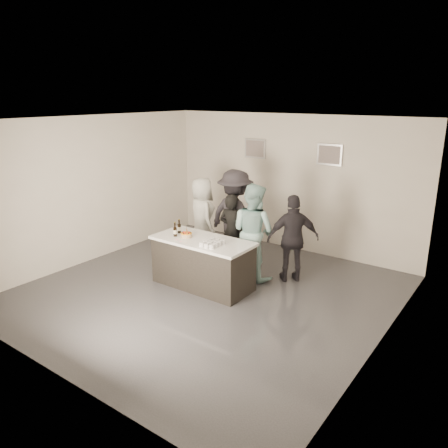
# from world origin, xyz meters

# --- Properties ---
(floor) EXTENTS (6.00, 6.00, 0.00)m
(floor) POSITION_xyz_m (0.00, 0.00, 0.00)
(floor) COLOR #3D3D42
(floor) RESTS_ON ground
(ceiling) EXTENTS (6.00, 6.00, 0.00)m
(ceiling) POSITION_xyz_m (0.00, 0.00, 3.00)
(ceiling) COLOR white
(wall_back) EXTENTS (6.00, 0.04, 3.00)m
(wall_back) POSITION_xyz_m (0.00, 3.00, 1.50)
(wall_back) COLOR silver
(wall_back) RESTS_ON ground
(wall_front) EXTENTS (6.00, 0.04, 3.00)m
(wall_front) POSITION_xyz_m (0.00, -3.00, 1.50)
(wall_front) COLOR silver
(wall_front) RESTS_ON ground
(wall_left) EXTENTS (0.04, 6.00, 3.00)m
(wall_left) POSITION_xyz_m (-3.00, 0.00, 1.50)
(wall_left) COLOR silver
(wall_left) RESTS_ON ground
(wall_right) EXTENTS (0.04, 6.00, 3.00)m
(wall_right) POSITION_xyz_m (3.00, 0.00, 1.50)
(wall_right) COLOR silver
(wall_right) RESTS_ON ground
(picture_left) EXTENTS (0.54, 0.04, 0.44)m
(picture_left) POSITION_xyz_m (-0.90, 2.97, 2.20)
(picture_left) COLOR #B2B2B7
(picture_left) RESTS_ON wall_back
(picture_right) EXTENTS (0.54, 0.04, 0.44)m
(picture_right) POSITION_xyz_m (0.90, 2.97, 2.20)
(picture_right) COLOR #B2B2B7
(picture_right) RESTS_ON wall_back
(bar_counter) EXTENTS (1.86, 0.86, 0.90)m
(bar_counter) POSITION_xyz_m (-0.24, 0.17, 0.45)
(bar_counter) COLOR white
(bar_counter) RESTS_ON ground
(cake) EXTENTS (0.21, 0.21, 0.07)m
(cake) POSITION_xyz_m (-0.56, 0.10, 0.94)
(cake) COLOR orange
(cake) RESTS_ON bar_counter
(beer_bottle_a) EXTENTS (0.07, 0.07, 0.26)m
(beer_bottle_a) POSITION_xyz_m (-0.82, 0.21, 1.03)
(beer_bottle_a) COLOR black
(beer_bottle_a) RESTS_ON bar_counter
(beer_bottle_b) EXTENTS (0.07, 0.07, 0.26)m
(beer_bottle_b) POSITION_xyz_m (-0.76, 0.02, 1.03)
(beer_bottle_b) COLOR black
(beer_bottle_b) RESTS_ON bar_counter
(tumbler_cluster) EXTENTS (0.30, 0.40, 0.08)m
(tumbler_cluster) POSITION_xyz_m (0.09, 0.03, 0.94)
(tumbler_cluster) COLOR #C58812
(tumbler_cluster) RESTS_ON bar_counter
(candles) EXTENTS (0.24, 0.08, 0.01)m
(candles) POSITION_xyz_m (-0.52, -0.16, 0.90)
(candles) COLOR pink
(candles) RESTS_ON bar_counter
(person_main_black) EXTENTS (0.58, 0.39, 1.55)m
(person_main_black) POSITION_xyz_m (-0.29, 1.16, 0.77)
(person_main_black) COLOR black
(person_main_black) RESTS_ON ground
(person_main_blue) EXTENTS (0.99, 0.82, 1.83)m
(person_main_blue) POSITION_xyz_m (0.27, 1.06, 0.92)
(person_main_blue) COLOR #94C2C2
(person_main_blue) RESTS_ON ground
(person_guest_left) EXTENTS (0.99, 0.89, 1.70)m
(person_guest_left) POSITION_xyz_m (-1.29, 1.49, 0.85)
(person_guest_left) COLOR silver
(person_guest_left) RESTS_ON ground
(person_guest_right) EXTENTS (1.00, 0.93, 1.66)m
(person_guest_right) POSITION_xyz_m (0.96, 1.36, 0.83)
(person_guest_right) COLOR #232127
(person_guest_right) RESTS_ON ground
(person_guest_back) EXTENTS (1.35, 0.89, 1.95)m
(person_guest_back) POSITION_xyz_m (-0.46, 1.52, 0.98)
(person_guest_back) COLOR #27242B
(person_guest_back) RESTS_ON ground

